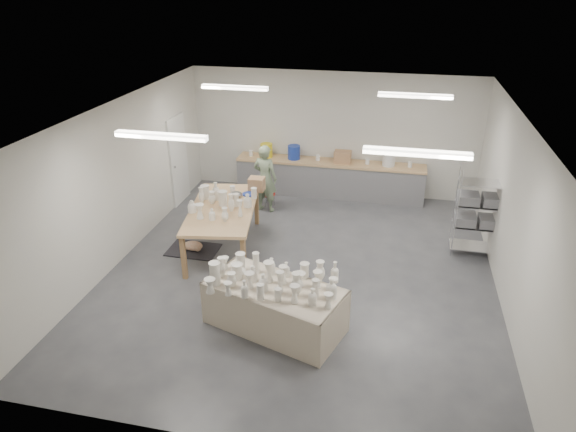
% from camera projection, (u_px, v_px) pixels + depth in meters
% --- Properties ---
extents(room, '(8.00, 8.02, 3.00)m').
position_uv_depth(room, '(297.00, 166.00, 8.84)').
color(room, '#424449').
rests_on(room, ground).
extents(back_counter, '(4.60, 0.60, 1.24)m').
position_uv_depth(back_counter, '(329.00, 177.00, 12.67)').
color(back_counter, tan).
rests_on(back_counter, ground).
extents(wire_shelf, '(0.88, 0.48, 1.80)m').
position_uv_depth(wire_shelf, '(479.00, 211.00, 9.86)').
color(wire_shelf, silver).
rests_on(wire_shelf, ground).
extents(drying_table, '(2.32, 1.66, 1.12)m').
position_uv_depth(drying_table, '(274.00, 304.00, 7.95)').
color(drying_table, olive).
rests_on(drying_table, ground).
extents(work_table, '(1.61, 2.61, 1.28)m').
position_uv_depth(work_table, '(225.00, 206.00, 10.09)').
color(work_table, tan).
rests_on(work_table, ground).
extents(rug, '(1.00, 0.70, 0.02)m').
position_uv_depth(rug, '(193.00, 250.00, 10.34)').
color(rug, black).
rests_on(rug, ground).
extents(cat, '(0.44, 0.33, 0.17)m').
position_uv_depth(cat, '(194.00, 246.00, 10.28)').
color(cat, white).
rests_on(cat, rug).
extents(potter, '(0.65, 0.49, 1.59)m').
position_uv_depth(potter, '(265.00, 178.00, 11.76)').
color(potter, gray).
rests_on(potter, ground).
extents(red_stool, '(0.36, 0.36, 0.31)m').
position_uv_depth(red_stool, '(268.00, 195.00, 12.22)').
color(red_stool, red).
rests_on(red_stool, ground).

